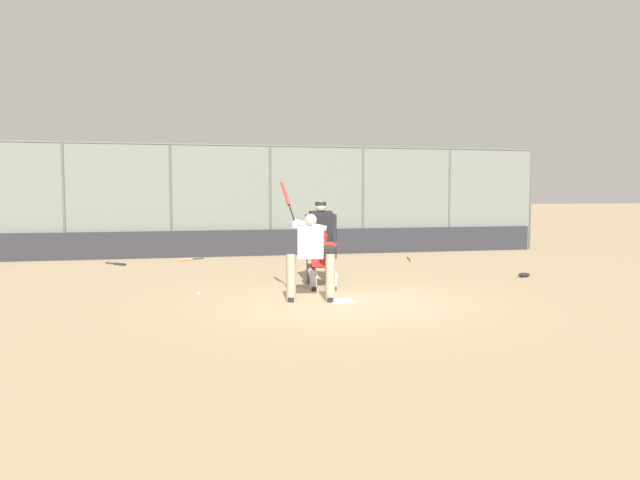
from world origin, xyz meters
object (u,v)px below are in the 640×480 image
Objects in this scene: catcher_behind_plate at (323,259)px; spare_bat_third_base_side at (187,259)px; batter_at_plate at (310,254)px; umpire_home at (321,239)px; fielding_glove_on_dirt at (524,275)px; baseball_loose at (199,294)px; spare_bat_near_backstop at (118,264)px; spare_bat_by_padding at (410,260)px.

spare_bat_third_base_side is (2.61, -6.04, -0.59)m from catcher_behind_plate.
umpire_home is at bearing -94.55° from batter_at_plate.
spare_bat_third_base_side is at bearing -35.23° from fielding_glove_on_dirt.
catcher_behind_plate is 4.20× the size of fielding_glove_on_dirt.
batter_at_plate is 29.64× the size of baseball_loose.
fielding_glove_on_dirt is 7.60m from baseball_loose.
spare_bat_third_base_side is at bearing -59.54° from catcher_behind_plate.
spare_bat_near_backstop is 0.81× the size of spare_bat_third_base_side.
baseball_loose reaches higher than spare_bat_by_padding.
spare_bat_by_padding is (-3.56, -3.74, -0.93)m from umpire_home.
batter_at_plate is 1.49m from catcher_behind_plate.
spare_bat_near_backstop and spare_bat_by_padding have the same top height.
fielding_glove_on_dirt is (-4.88, 0.15, -0.92)m from umpire_home.
catcher_behind_plate is 0.88m from umpire_home.
spare_bat_near_backstop is at bearing -26.25° from fielding_glove_on_dirt.
baseball_loose is (-0.09, 6.33, 0.00)m from spare_bat_third_base_side.
batter_at_plate reaches higher than baseball_loose.
baseball_loose reaches higher than spare_bat_third_base_side.
spare_bat_by_padding is at bearing -71.29° from fielding_glove_on_dirt.
baseball_loose is (-1.94, 5.62, 0.00)m from spare_bat_near_backstop.
spare_bat_near_backstop is (3.90, -6.68, -0.84)m from batter_at_plate.
catcher_behind_plate is 1.43× the size of spare_bat_by_padding.
catcher_behind_plate reaches higher than spare_bat_third_base_side.
baseball_loose is (2.52, 0.29, -0.58)m from catcher_behind_plate.
catcher_behind_plate is at bearing -173.38° from baseball_loose.
batter_at_plate is 2.26m from umpire_home.
spare_bat_by_padding is at bearing -142.26° from baseball_loose.
spare_bat_third_base_side is (2.76, -5.25, -0.93)m from umpire_home.
spare_bat_by_padding is at bearing -112.36° from batter_at_plate.
batter_at_plate is 1.22× the size of umpire_home.
umpire_home reaches higher than spare_bat_by_padding.
batter_at_plate reaches higher than umpire_home.
batter_at_plate is 1.84× the size of catcher_behind_plate.
fielding_glove_on_dirt is at bearing 31.81° from spare_bat_by_padding.
umpire_home is 6.32× the size of fielding_glove_on_dirt.
batter_at_plate is at bearing 151.52° from baseball_loose.
batter_at_plate is at bearing 75.34° from spare_bat_third_base_side.
spare_bat_near_backstop is at bearing -70.95° from baseball_loose.
spare_bat_near_backstop is at bearing -9.01° from spare_bat_third_base_side.
spare_bat_third_base_side is (6.32, -1.51, -0.00)m from spare_bat_by_padding.
baseball_loose is at bearing -39.16° from spare_bat_by_padding.
umpire_home reaches higher than spare_bat_third_base_side.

